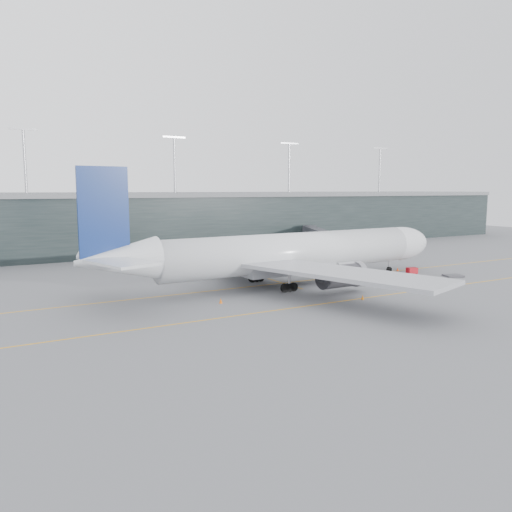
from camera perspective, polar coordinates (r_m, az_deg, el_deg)
ground at (r=86.82m, az=-1.13°, el=-2.99°), size 320.00×320.00×0.00m
taxiline_a at (r=83.37m, az=0.17°, el=-3.42°), size 160.00×0.25×0.02m
taxiline_b at (r=70.20m, az=6.65°, el=-5.58°), size 160.00×0.25×0.02m
taxiline_lead_main at (r=106.64m, az=-3.85°, el=-1.02°), size 0.25×60.00×0.02m
terminal at (r=139.42m, az=-12.52°, el=3.99°), size 240.00×36.00×29.00m
main_aircraft at (r=84.04m, az=3.94°, el=0.33°), size 67.85×63.85×19.05m
jet_bridge at (r=120.52m, az=6.70°, el=2.15°), size 18.79×43.69×6.15m
gse_cart at (r=98.85m, az=17.39°, el=-1.61°), size 2.10×1.52×1.31m
baggage_dolly at (r=99.02m, az=21.61°, el=-2.10°), size 3.83×3.44×0.32m
uld_a at (r=94.14m, az=-6.08°, el=-1.54°), size 2.27×1.83×2.04m
uld_b at (r=95.94m, az=-5.87°, el=-1.42°), size 2.18×1.81×1.86m
uld_c at (r=96.93m, az=-3.45°, el=-1.34°), size 2.20×1.91×1.73m
cone_nose at (r=102.23m, az=15.88°, el=-1.46°), size 0.46×0.46×0.73m
cone_wing_stbd at (r=74.66m, az=12.09°, el=-4.63°), size 0.44×0.44×0.70m
cone_wing_port at (r=100.11m, az=-0.79°, el=-1.37°), size 0.44×0.44×0.70m
cone_tail at (r=70.86m, az=-4.05°, el=-5.12°), size 0.47×0.47×0.75m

